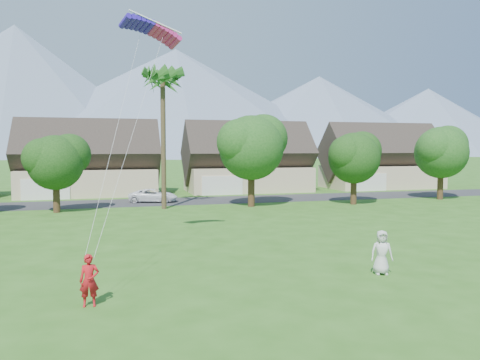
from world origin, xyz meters
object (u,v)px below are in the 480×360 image
object	(u,v)px
watcher	(382,252)
parked_car	(153,195)
parafoil_kite	(151,28)
kite_flyer	(89,280)

from	to	relation	value
watcher	parked_car	size ratio (longest dim) A/B	0.40
parked_car	parafoil_kite	distance (m)	24.57
kite_flyer	watcher	bearing A→B (deg)	5.48
watcher	kite_flyer	bearing A→B (deg)	-158.73
parked_car	parafoil_kite	size ratio (longest dim) A/B	1.42
parked_car	watcher	bearing A→B (deg)	-149.73
kite_flyer	watcher	xyz separation A→B (m)	(12.02, 0.98, 0.05)
kite_flyer	parked_car	size ratio (longest dim) A/B	0.38
watcher	parked_car	bearing A→B (deg)	120.36
kite_flyer	parked_car	xyz separation A→B (m)	(4.75, 30.73, -0.25)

